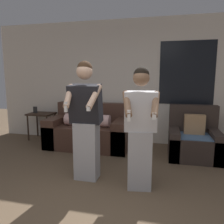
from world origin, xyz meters
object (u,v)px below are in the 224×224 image
at_px(side_table, 41,117).
at_px(person_right, 140,129).
at_px(couch, 90,131).
at_px(armchair, 193,140).
at_px(person_left, 86,121).

bearing_deg(side_table, person_right, -35.73).
bearing_deg(side_table, couch, -10.43).
xyz_separation_m(side_table, person_right, (2.52, -1.81, 0.27)).
distance_m(armchair, person_right, 1.71).
distance_m(side_table, person_right, 3.12).
bearing_deg(armchair, person_right, -121.11).
distance_m(person_left, person_right, 0.78).
distance_m(armchair, side_table, 3.40).
bearing_deg(armchair, side_table, 173.10).
bearing_deg(person_right, couch, 127.95).
relative_size(armchair, person_right, 0.59).
bearing_deg(person_left, person_right, -7.12).
relative_size(side_table, person_right, 0.49).
height_order(armchair, person_right, person_right).
distance_m(couch, person_left, 1.64).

